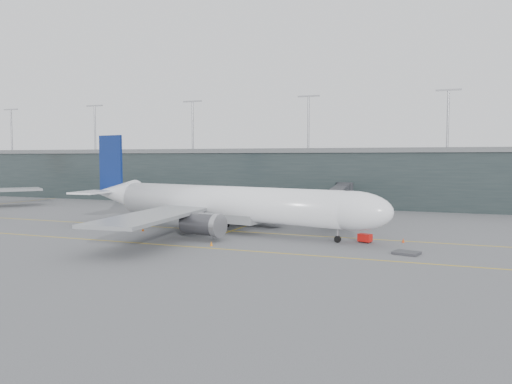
% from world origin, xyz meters
% --- Properties ---
extents(ground, '(320.00, 320.00, 0.00)m').
position_xyz_m(ground, '(0.00, 0.00, 0.00)').
color(ground, '#525256').
rests_on(ground, ground).
extents(taxiline_a, '(160.00, 0.25, 0.02)m').
position_xyz_m(taxiline_a, '(0.00, -4.00, 0.01)').
color(taxiline_a, gold).
rests_on(taxiline_a, ground).
extents(taxiline_b, '(160.00, 0.25, 0.02)m').
position_xyz_m(taxiline_b, '(0.00, -20.00, 0.01)').
color(taxiline_b, gold).
rests_on(taxiline_b, ground).
extents(taxiline_lead_main, '(0.25, 60.00, 0.02)m').
position_xyz_m(taxiline_lead_main, '(5.00, 20.00, 0.01)').
color(taxiline_lead_main, gold).
rests_on(taxiline_lead_main, ground).
extents(taxiline_lead_adj, '(0.25, 60.00, 0.02)m').
position_xyz_m(taxiline_lead_adj, '(-75.00, 20.00, 0.01)').
color(taxiline_lead_adj, gold).
rests_on(taxiline_lead_adj, ground).
extents(terminal, '(240.00, 36.00, 29.00)m').
position_xyz_m(terminal, '(-0.00, 58.00, 7.62)').
color(terminal, '#1D2627').
rests_on(terminal, ground).
extents(main_aircraft, '(61.30, 56.81, 17.27)m').
position_xyz_m(main_aircraft, '(3.99, -4.87, 4.85)').
color(main_aircraft, white).
rests_on(main_aircraft, ground).
extents(jet_bridge, '(8.42, 43.69, 6.66)m').
position_xyz_m(jet_bridge, '(19.02, 24.94, 4.98)').
color(jet_bridge, '#2E2F34').
rests_on(jet_bridge, ground).
extents(gse_cart, '(2.24, 1.80, 1.32)m').
position_xyz_m(gse_cart, '(28.64, -7.44, 0.74)').
color(gse_cart, red).
rests_on(gse_cart, ground).
extents(baggage_dolly, '(3.82, 3.36, 0.32)m').
position_xyz_m(baggage_dolly, '(35.19, -14.67, 0.19)').
color(baggage_dolly, '#333338').
rests_on(baggage_dolly, ground).
extents(uld_a, '(2.36, 1.93, 2.07)m').
position_xyz_m(uld_a, '(-3.96, 10.59, 1.09)').
color(uld_a, '#36373B').
rests_on(uld_a, ground).
extents(uld_b, '(2.01, 1.69, 1.68)m').
position_xyz_m(uld_b, '(-3.94, 12.08, 0.88)').
color(uld_b, '#36373B').
rests_on(uld_b, ground).
extents(uld_c, '(2.21, 1.93, 1.75)m').
position_xyz_m(uld_c, '(0.84, 10.90, 0.92)').
color(uld_c, '#36373B').
rests_on(uld_c, ground).
extents(cone_nose, '(0.42, 0.42, 0.67)m').
position_xyz_m(cone_nose, '(34.07, -5.51, 0.33)').
color(cone_nose, red).
rests_on(cone_nose, ground).
extents(cone_wing_stbd, '(0.43, 0.43, 0.68)m').
position_xyz_m(cone_wing_stbd, '(8.19, -18.27, 0.34)').
color(cone_wing_stbd, orange).
rests_on(cone_wing_stbd, ground).
extents(cone_wing_port, '(0.39, 0.39, 0.62)m').
position_xyz_m(cone_wing_port, '(9.97, 11.55, 0.31)').
color(cone_wing_port, red).
rests_on(cone_wing_port, ground).
extents(cone_tail, '(0.45, 0.45, 0.72)m').
position_xyz_m(cone_tail, '(-9.29, -9.51, 0.36)').
color(cone_tail, '#D5500B').
rests_on(cone_tail, ground).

